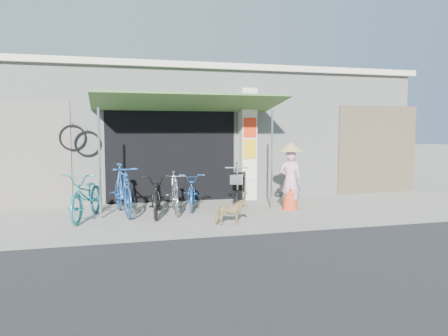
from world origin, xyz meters
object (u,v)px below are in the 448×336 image
object	(u,v)px
bike_navy	(192,190)
bike_teal	(87,196)
street_dog	(230,212)
bike_silver	(175,192)
bike_black	(158,195)
nun	(290,176)
moped	(239,188)
bike_blue	(123,189)

from	to	relation	value
bike_navy	bike_teal	bearing A→B (deg)	-153.29
street_dog	bike_silver	bearing A→B (deg)	27.44
bike_teal	bike_black	bearing A→B (deg)	15.82
street_dog	nun	xyz separation A→B (m)	(1.85, 1.29, 0.54)
moped	street_dog	bearing A→B (deg)	-90.97
bike_teal	nun	xyz separation A→B (m)	(4.61, -0.09, 0.30)
bike_black	bike_navy	distance (m)	1.09
bike_teal	bike_navy	distance (m)	2.48
bike_silver	moped	bearing A→B (deg)	11.84
moped	bike_black	bearing A→B (deg)	-148.00
nun	bike_blue	bearing A→B (deg)	19.31
bike_black	street_dog	bearing A→B (deg)	-38.15
bike_blue	moped	xyz separation A→B (m)	(2.74, 0.07, -0.09)
bike_teal	nun	bearing A→B (deg)	14.19
bike_black	street_dog	world-z (taller)	bike_black
bike_black	bike_navy	world-z (taller)	bike_black
bike_blue	bike_black	bearing A→B (deg)	-30.00
street_dog	moped	distance (m)	1.93
bike_navy	nun	distance (m)	2.36
bike_blue	bike_silver	bearing A→B (deg)	-14.82
bike_black	bike_teal	bearing A→B (deg)	-169.84
bike_black	bike_blue	bearing A→B (deg)	167.79
nun	street_dog	bearing A→B (deg)	60.29
bike_black	bike_navy	xyz separation A→B (m)	(0.90, 0.62, -0.03)
bike_teal	bike_black	xyz separation A→B (m)	(1.50, 0.01, -0.04)
bike_navy	street_dog	bearing A→B (deg)	-67.81
bike_black	bike_navy	size ratio (longest dim) A/B	1.06
bike_teal	bike_blue	distance (m)	0.82
street_dog	bike_navy	bearing A→B (deg)	8.71
bike_blue	street_dog	distance (m)	2.65
bike_silver	bike_black	bearing A→B (deg)	-152.96
bike_teal	moped	xyz separation A→B (m)	(3.49, 0.39, -0.02)
bike_silver	bike_navy	distance (m)	0.68
bike_silver	street_dog	world-z (taller)	bike_silver
street_dog	bike_teal	bearing A→B (deg)	61.72
bike_blue	bike_navy	world-z (taller)	bike_blue
street_dog	bike_blue	bearing A→B (deg)	48.18
bike_blue	nun	bearing A→B (deg)	-14.09
bike_blue	nun	size ratio (longest dim) A/B	1.18
bike_teal	moped	size ratio (longest dim) A/B	1.07
bike_navy	street_dog	distance (m)	2.06
bike_teal	bike_black	world-z (taller)	bike_teal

